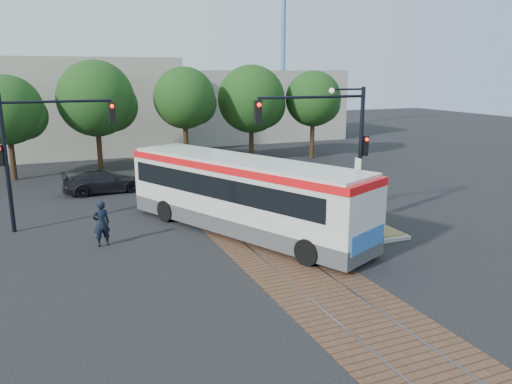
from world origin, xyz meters
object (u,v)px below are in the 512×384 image
Objects in this scene: signal_pole_main at (338,135)px; officer at (101,223)px; traffic_island at (353,218)px; signal_pole_left at (33,143)px; city_bus at (242,192)px; parked_car at (104,181)px.

signal_pole_main is 3.20× the size of officer.
traffic_island is at bearing 162.38° from officer.
signal_pole_main reaches higher than officer.
traffic_island is 0.87× the size of signal_pole_main.
traffic_island is at bearing -20.36° from signal_pole_left.
signal_pole_left reaches higher than traffic_island.
officer is (-5.83, 0.56, -0.88)m from city_bus.
traffic_island is 1.13× the size of parked_car.
signal_pole_left is 3.20× the size of officer.
traffic_island is at bearing -5.36° from signal_pole_main.
signal_pole_left is (-8.09, 3.95, 2.05)m from city_bus.
traffic_island is 11.05m from officer.
officer is 9.56m from parked_car.
signal_pole_main reaches higher than city_bus.
city_bus is 5.39m from traffic_island.
city_bus is at bearing 169.55° from traffic_island.
signal_pole_left is at bearing 148.17° from parked_car.
signal_pole_left is at bearing 158.55° from signal_pole_main.
signal_pole_left is 5.02m from officer.
city_bus reaches higher than officer.
signal_pole_main reaches higher than traffic_island.
signal_pole_left is at bearing -66.20° from officer.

